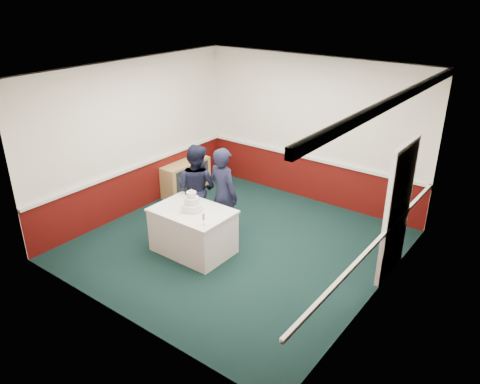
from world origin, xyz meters
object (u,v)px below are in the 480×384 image
Objects in this scene: cake_table at (193,230)px; person_woman at (223,194)px; person_man at (197,188)px; wedding_cake at (192,204)px; cake_knife at (183,214)px; sideboard at (186,177)px; champagne_flute at (204,217)px.

person_woman is at bearing 79.93° from cake_table.
person_man is (-0.47, 0.64, 0.43)m from cake_table.
cake_table is at bearing -90.00° from wedding_cake.
wedding_cake is 1.65× the size of cake_knife.
cake_table is (1.81, -1.77, 0.05)m from sideboard.
cake_table is 0.77× the size of person_woman.
champagne_flute is (0.50, -0.28, 0.03)m from wedding_cake.
wedding_cake is (1.81, -1.77, 0.55)m from sideboard.
person_man is (-0.97, 0.92, -0.10)m from champagne_flute.
wedding_cake is at bearing 88.22° from person_woman.
wedding_cake is at bearing 118.00° from person_man.
person_woman reaches higher than sideboard.
cake_knife is (-0.03, -0.20, -0.11)m from wedding_cake.
sideboard is 0.91× the size of cake_table.
cake_table is 0.50m from wedding_cake.
champagne_flute is at bearing -41.55° from sideboard.
person_woman is (0.12, 0.68, -0.04)m from wedding_cake.
cake_knife is 1.07× the size of champagne_flute.
person_woman is at bearing -29.32° from sideboard.
person_woman is at bearing 79.93° from wedding_cake.
person_man is at bearing 126.42° from wedding_cake.
sideboard is at bearing -21.03° from person_woman.
person_man is at bearing 126.42° from cake_table.
champagne_flute is (0.50, -0.28, 0.53)m from cake_table.
cake_table reaches higher than sideboard.
wedding_cake is 0.23m from cake_knife.
sideboard is 0.70× the size of person_woman.
champagne_flute is 0.12× the size of person_woman.
person_man is (-0.44, 0.84, 0.04)m from cake_knife.
wedding_cake is at bearing 101.82° from cake_knife.
cake_table is 0.83m from person_woman.
sideboard is 2.69m from cake_knife.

